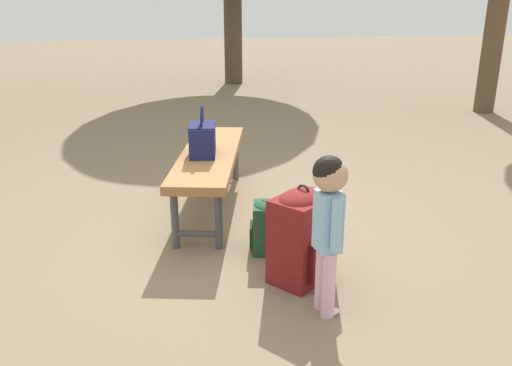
{
  "coord_description": "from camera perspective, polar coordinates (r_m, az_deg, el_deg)",
  "views": [
    {
      "loc": [
        3.11,
        -0.61,
        1.51
      ],
      "look_at": [
        0.14,
        0.04,
        0.45
      ],
      "focal_mm": 36.75,
      "sensor_mm": 36.0,
      "label": 1
    }
  ],
  "objects": [
    {
      "name": "park_bench",
      "position": [
        3.94,
        -5.08,
        2.64
      ],
      "size": [
        1.65,
        0.79,
        0.45
      ],
      "color": "#9E6B3D",
      "rests_on": "ground"
    },
    {
      "name": "backpack_small",
      "position": [
        3.3,
        1.05,
        -4.53
      ],
      "size": [
        0.25,
        0.22,
        0.36
      ],
      "color": "#1E4C2D",
      "rests_on": "ground"
    },
    {
      "name": "handbag",
      "position": [
        3.81,
        -5.84,
        4.9
      ],
      "size": [
        0.35,
        0.23,
        0.37
      ],
      "color": "#191E4C",
      "rests_on": "park_bench"
    },
    {
      "name": "backpack_large",
      "position": [
        2.94,
        5.05,
        -5.46
      ],
      "size": [
        0.4,
        0.42,
        0.57
      ],
      "color": "maroon",
      "rests_on": "ground"
    },
    {
      "name": "child_standing",
      "position": [
        2.53,
        7.88,
        -3.13
      ],
      "size": [
        0.23,
        0.17,
        0.83
      ],
      "color": "#E5B2C6",
      "rests_on": "ground"
    },
    {
      "name": "ground_plane",
      "position": [
        3.51,
        -1.19,
        -6.27
      ],
      "size": [
        40.0,
        40.0,
        0.0
      ],
      "primitive_type": "plane",
      "color": "#7F6B51",
      "rests_on": "ground"
    }
  ]
}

